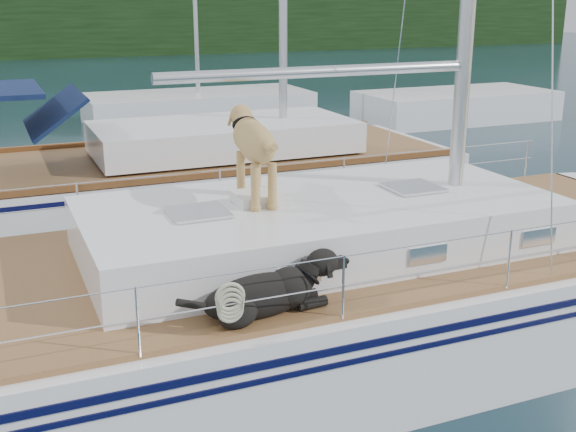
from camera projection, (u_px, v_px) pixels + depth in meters
name	position (u px, v px, depth m)	size (l,w,h in m)	color
ground	(254.00, 360.00, 8.22)	(120.00, 120.00, 0.00)	black
tree_line	(13.00, 11.00, 46.97)	(90.00, 3.00, 6.00)	black
shore_bank	(16.00, 48.00, 48.73)	(92.00, 1.00, 1.20)	#595147
main_sailboat	(261.00, 304.00, 8.05)	(12.00, 3.80, 14.01)	silver
neighbor_sailboat	(169.00, 185.00, 13.34)	(11.00, 3.50, 13.30)	silver
bg_boat_center	(199.00, 108.00, 23.67)	(7.20, 3.00, 11.65)	silver
bg_boat_east	(456.00, 106.00, 24.00)	(6.40, 3.00, 11.65)	silver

